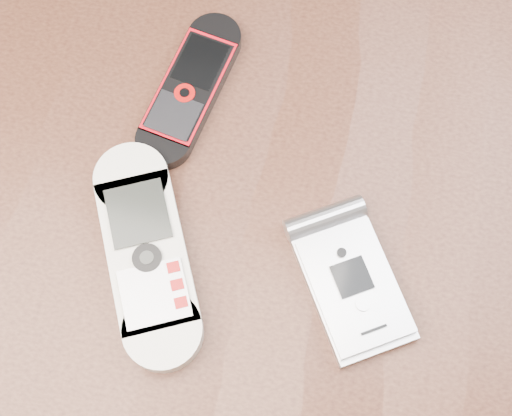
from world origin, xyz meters
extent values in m
plane|color=#472B19|center=(0.00, 0.00, 0.00)|extent=(4.00, 4.00, 0.00)
cube|color=black|center=(0.00, 0.00, 0.73)|extent=(1.20, 0.80, 0.03)
cube|color=beige|center=(-0.06, -0.04, 0.76)|extent=(0.11, 0.17, 0.02)
cube|color=black|center=(-0.06, 0.09, 0.76)|extent=(0.07, 0.14, 0.01)
cube|color=#B3B4B8|center=(0.08, -0.04, 0.76)|extent=(0.10, 0.13, 0.02)
camera|label=1|loc=(0.03, -0.17, 1.23)|focal=50.00mm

